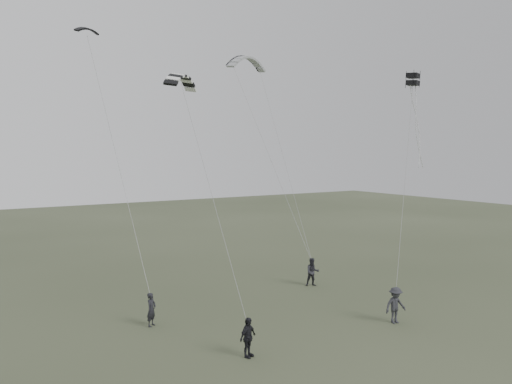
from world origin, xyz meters
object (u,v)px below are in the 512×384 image
flyer_center (248,337)px  kite_pale_large (247,57)px  kite_box (413,79)px  flyer_left (151,309)px  kite_dark_small (87,29)px  flyer_right (313,272)px  flyer_far (395,305)px  kite_striped (181,75)px

flyer_center → kite_pale_large: (9.90, 16.37, 15.90)m
kite_box → flyer_left: bearing=144.0°
flyer_center → kite_dark_small: size_ratio=1.26×
flyer_right → kite_pale_large: (-0.10, 8.50, 15.83)m
flyer_far → kite_dark_small: bearing=141.8°
flyer_right → kite_striped: kite_striped is taller
flyer_far → flyer_right: bearing=91.3°
flyer_center → flyer_far: bearing=-25.1°
kite_dark_small → kite_box: kite_dark_small is taller
flyer_left → flyer_right: (12.21, 1.72, 0.08)m
flyer_center → kite_box: (13.26, 2.41, 12.69)m
flyer_right → flyer_center: 12.72m
flyer_left → kite_dark_small: size_ratio=1.25×
kite_box → flyer_right: bearing=98.5°
flyer_left → flyer_right: flyer_right is taller
flyer_center → kite_pale_large: kite_pale_large is taller
flyer_left → kite_dark_small: kite_dark_small is taller
flyer_right → flyer_left: bearing=-147.1°
flyer_left → kite_box: bearing=-52.9°
kite_dark_small → kite_box: bearing=-46.6°
kite_pale_large → kite_dark_small: bearing=-176.5°
flyer_far → kite_pale_large: bearing=95.0°
kite_pale_large → kite_box: (3.36, -13.96, -3.20)m
flyer_right → kite_dark_small: 21.20m
kite_striped → kite_dark_small: bearing=84.4°
kite_dark_small → kite_striped: 7.13m
flyer_left → kite_box: 20.37m
flyer_left → flyer_center: 6.54m
flyer_center → flyer_far: flyer_far is taller
flyer_far → flyer_left: bearing=157.7°
kite_box → kite_striped: bearing=136.3°
flyer_right → kite_dark_small: (-13.54, 4.82, 15.59)m
kite_dark_small → flyer_left: bearing=-93.7°
flyer_left → flyer_far: flyer_far is taller
kite_striped → kite_box: 13.99m
flyer_far → kite_box: (4.24, 2.81, 12.62)m
flyer_center → flyer_right: bearing=15.7°
flyer_center → kite_box: size_ratio=2.48×
flyer_far → kite_box: size_ratio=2.70×
flyer_left → flyer_right: 12.33m
kite_pale_large → flyer_left: bearing=-151.7°
kite_pale_large → flyer_right: bearing=-101.2°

